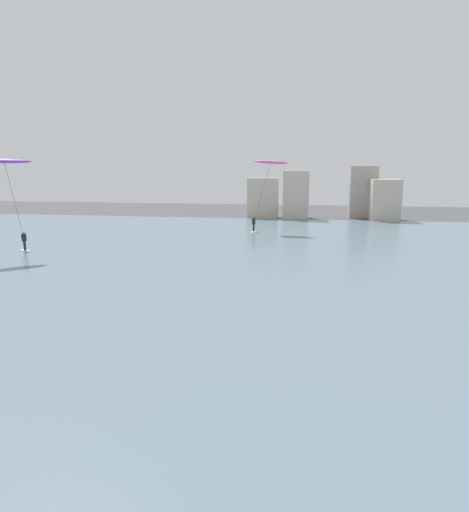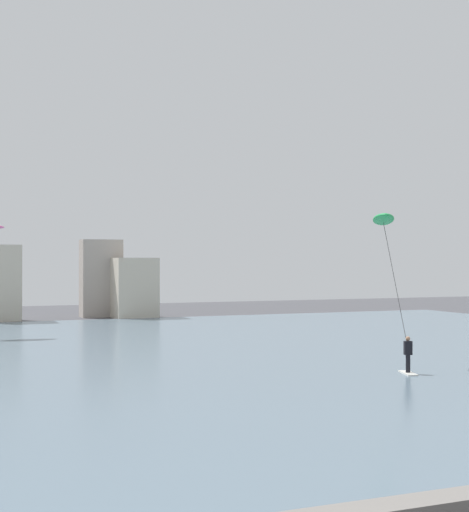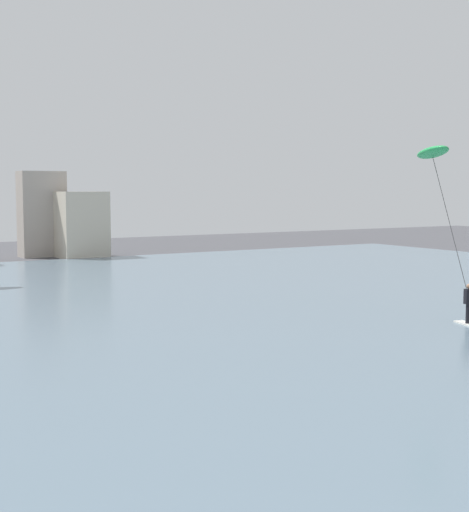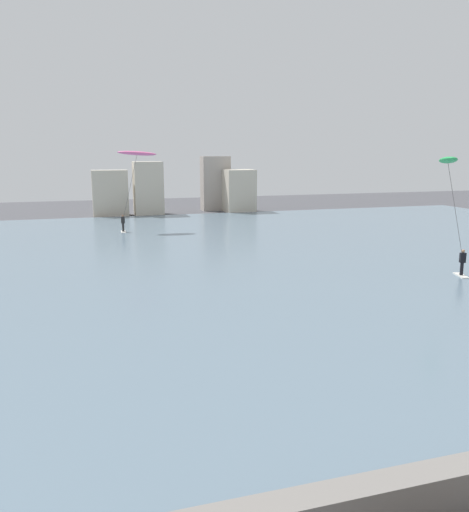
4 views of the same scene
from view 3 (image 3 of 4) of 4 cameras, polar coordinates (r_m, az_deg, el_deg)
water_bay at (r=31.20m, az=-15.38°, el=-5.01°), size 84.00×52.00×0.10m
kitesurfer_green at (r=31.98m, az=15.41°, el=6.64°), size 2.35×4.72×7.28m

